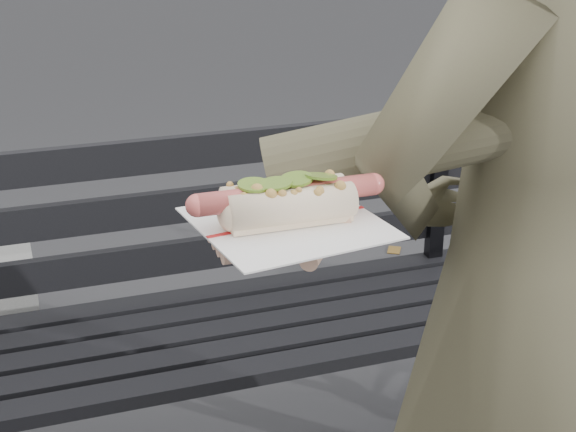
{
  "coord_description": "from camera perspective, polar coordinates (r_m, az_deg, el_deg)",
  "views": [
    {
      "loc": [
        -0.31,
        -0.9,
        1.46
      ],
      "look_at": [
        -0.03,
        -0.06,
        1.1
      ],
      "focal_mm": 55.0,
      "sensor_mm": 36.0,
      "label": 1
    }
  ],
  "objects": [
    {
      "name": "park_bench",
      "position": [
        2.03,
        -6.32,
        -5.41
      ],
      "size": [
        1.5,
        0.44,
        0.88
      ],
      "color": "black",
      "rests_on": "ground"
    },
    {
      "name": "held_hotdog",
      "position": [
        1.08,
        8.72,
        4.2
      ],
      "size": [
        0.63,
        0.31,
        0.2
      ],
      "color": "brown"
    },
    {
      "name": "person",
      "position": [
        1.31,
        15.46,
        -5.7
      ],
      "size": [
        0.71,
        0.55,
        1.73
      ],
      "primitive_type": "imported",
      "rotation": [
        0.0,
        0.0,
        3.38
      ],
      "color": "brown",
      "rests_on": "ground"
    }
  ]
}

